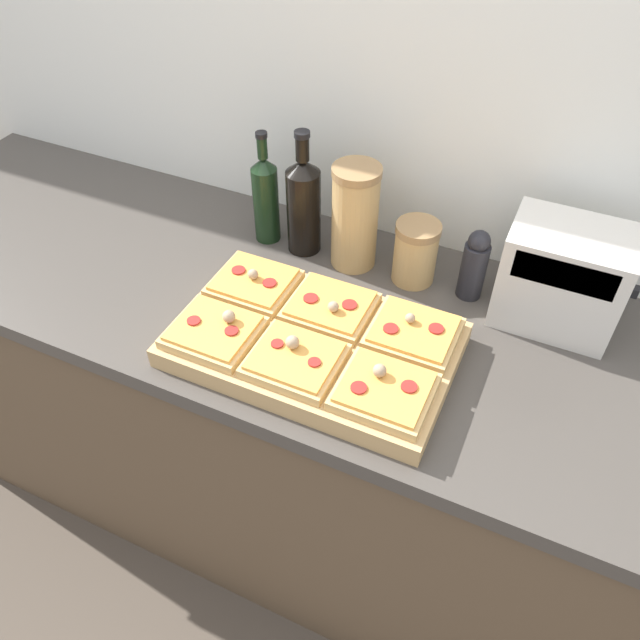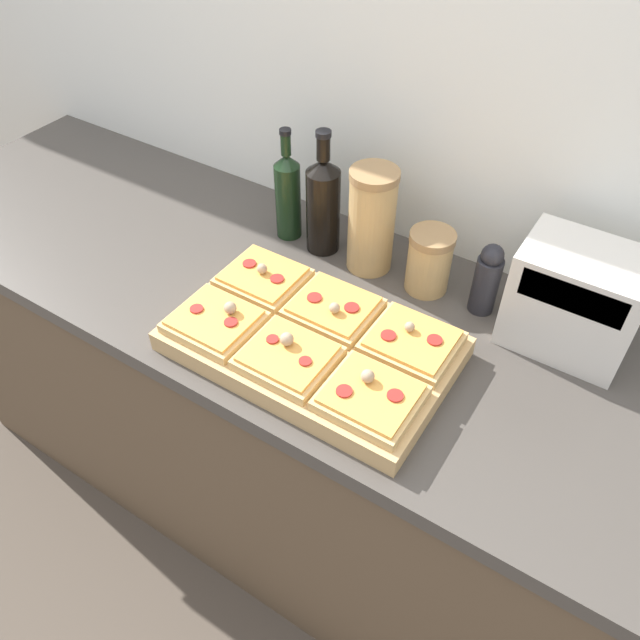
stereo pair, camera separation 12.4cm
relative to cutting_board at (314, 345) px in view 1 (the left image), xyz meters
name	(u,v)px [view 1 (the left image)]	position (x,y,z in m)	size (l,w,h in m)	color
ground_plane	(308,629)	(0.07, -0.19, -0.95)	(12.00, 12.00, 0.00)	#4C4238
wall_back	(436,109)	(0.07, 0.48, 0.30)	(6.00, 0.06, 2.50)	silver
kitchen_counter	(358,448)	(0.07, 0.13, -0.48)	(2.63, 0.67, 0.92)	brown
cutting_board	(314,345)	(0.00, 0.00, 0.00)	(0.55, 0.34, 0.04)	tan
pizza_slice_back_left	(254,283)	(-0.18, 0.08, 0.04)	(0.17, 0.15, 0.05)	tan
pizza_slice_back_center	(330,307)	(0.00, 0.08, 0.04)	(0.17, 0.15, 0.05)	tan
pizza_slice_back_right	(414,332)	(0.18, 0.08, 0.04)	(0.17, 0.15, 0.05)	tan
pizza_slice_front_left	(214,331)	(-0.18, -0.08, 0.04)	(0.17, 0.15, 0.05)	tan
pizza_slice_front_center	(295,359)	(0.00, -0.08, 0.04)	(0.17, 0.15, 0.05)	tan
pizza_slice_front_right	(384,390)	(0.18, -0.08, 0.04)	(0.17, 0.15, 0.05)	tan
olive_oil_bottle	(266,197)	(-0.27, 0.31, 0.09)	(0.06, 0.06, 0.28)	black
wine_bottle	(304,204)	(-0.17, 0.31, 0.10)	(0.08, 0.08, 0.30)	black
grain_jar_tall	(355,217)	(-0.04, 0.31, 0.10)	(0.11, 0.11, 0.25)	tan
grain_jar_short	(415,252)	(0.11, 0.31, 0.05)	(0.10, 0.10, 0.15)	tan
pepper_mill	(474,265)	(0.24, 0.31, 0.06)	(0.06, 0.06, 0.17)	black
toaster_oven	(562,277)	(0.41, 0.31, 0.09)	(0.26, 0.17, 0.22)	beige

